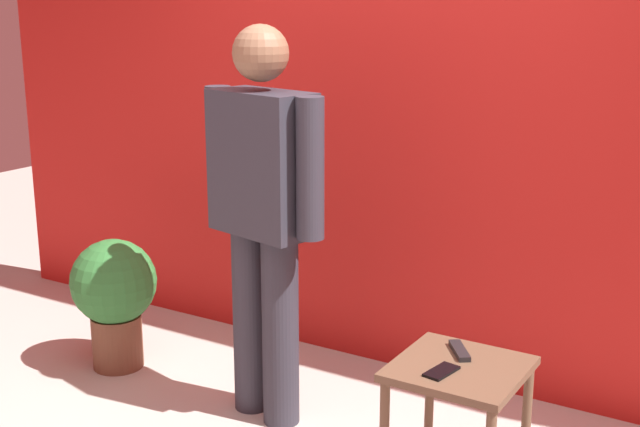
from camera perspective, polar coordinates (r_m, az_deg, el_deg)
back_wall_red at (r=4.18m, az=6.29°, el=9.05°), size 5.50×0.12×2.99m
standing_person at (r=3.68m, az=-3.85°, el=0.48°), size 0.70×0.34×1.77m
side_table at (r=3.20m, az=9.34°, el=-11.81°), size 0.46×0.46×0.58m
cell_phone at (r=3.08m, az=8.22°, el=-10.52°), size 0.09×0.15×0.01m
tv_remote at (r=3.25m, az=9.42°, el=-9.14°), size 0.14×0.16×0.02m
potted_plant at (r=4.47m, az=-13.74°, el=-5.22°), size 0.44×0.44×0.69m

